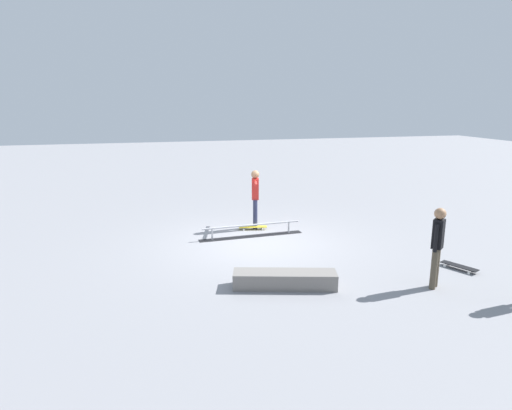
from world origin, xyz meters
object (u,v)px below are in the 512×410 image
Objects in this scene: bystander_black_shirt at (437,243)px; skateboard_main at (253,227)px; loose_skateboard_black at (459,266)px; skate_ledge at (285,280)px; grind_rail at (251,231)px; skater_main at (255,195)px.

skateboard_main is at bearing 77.48° from bystander_black_shirt.
skate_ledge is at bearing 64.27° from loose_skateboard_black.
bystander_black_shirt is (-2.68, 4.23, 0.77)m from grind_rail.
grind_rail is 1.42× the size of skate_ledge.
skater_main is at bearing 14.40° from loose_skateboard_black.
skater_main is 2.10× the size of loose_skateboard_black.
skateboard_main is (-0.39, -4.12, -0.09)m from skate_ledge.
skater_main is 0.93m from skateboard_main.
bystander_black_shirt reaches higher than skateboard_main.
skater_main reaches higher than bystander_black_shirt.
skateboard_main is 5.54m from bystander_black_shirt.
loose_skateboard_black is (-3.54, 4.31, -0.91)m from skater_main.
bystander_black_shirt reaches higher than loose_skateboard_black.
skateboard_main is 0.50× the size of bystander_black_shirt.
skateboard_main is (0.10, 0.13, -0.91)m from skater_main.
skate_ledge is 4.36m from skater_main.
skateboard_main is at bearing -95.40° from skate_ledge.
loose_skateboard_black is at bearing -127.44° from skater_main.
skater_main is at bearing 75.89° from bystander_black_shirt.
skater_main reaches higher than grind_rail.
skate_ledge is (0.18, 3.47, 0.01)m from grind_rail.
skate_ledge is 1.20× the size of skater_main.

